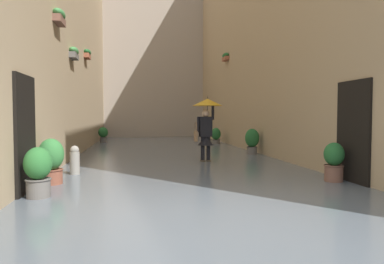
{
  "coord_description": "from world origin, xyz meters",
  "views": [
    {
      "loc": [
        1.27,
        4.97,
        1.47
      ],
      "look_at": [
        -0.35,
        -5.03,
        0.99
      ],
      "focal_mm": 33.04,
      "sensor_mm": 36.0,
      "label": 1
    }
  ],
  "objects_px": {
    "potted_plant_mid_left": "(252,141)",
    "potted_plant_mid_right": "(38,172)",
    "person_wading": "(206,118)",
    "potted_plant_near_right": "(103,134)",
    "mooring_bollard": "(75,161)",
    "potted_plant_far_right": "(51,161)",
    "potted_plant_near_left": "(334,162)",
    "potted_plant_far_left": "(216,136)"
  },
  "relations": [
    {
      "from": "potted_plant_mid_left",
      "to": "potted_plant_mid_right",
      "type": "height_order",
      "value": "potted_plant_mid_left"
    },
    {
      "from": "person_wading",
      "to": "potted_plant_near_right",
      "type": "distance_m",
      "value": 8.94
    },
    {
      "from": "potted_plant_near_right",
      "to": "mooring_bollard",
      "type": "distance_m",
      "value": 9.92
    },
    {
      "from": "potted_plant_far_right",
      "to": "potted_plant_near_left",
      "type": "height_order",
      "value": "potted_plant_far_right"
    },
    {
      "from": "potted_plant_mid_left",
      "to": "potted_plant_near_left",
      "type": "relative_size",
      "value": 1.11
    },
    {
      "from": "potted_plant_near_right",
      "to": "person_wading",
      "type": "bearing_deg",
      "value": 115.24
    },
    {
      "from": "potted_plant_near_left",
      "to": "potted_plant_near_right",
      "type": "distance_m",
      "value": 13.11
    },
    {
      "from": "potted_plant_far_left",
      "to": "potted_plant_near_left",
      "type": "bearing_deg",
      "value": 91.02
    },
    {
      "from": "person_wading",
      "to": "potted_plant_mid_left",
      "type": "xyz_separation_m",
      "value": [
        -2.03,
        -1.64,
        -0.84
      ]
    },
    {
      "from": "person_wading",
      "to": "potted_plant_mid_right",
      "type": "bearing_deg",
      "value": 48.29
    },
    {
      "from": "mooring_bollard",
      "to": "potted_plant_near_left",
      "type": "bearing_deg",
      "value": 161.94
    },
    {
      "from": "potted_plant_far_right",
      "to": "potted_plant_far_left",
      "type": "relative_size",
      "value": 1.17
    },
    {
      "from": "potted_plant_near_left",
      "to": "mooring_bollard",
      "type": "relative_size",
      "value": 1.19
    },
    {
      "from": "potted_plant_mid_left",
      "to": "mooring_bollard",
      "type": "relative_size",
      "value": 1.32
    },
    {
      "from": "person_wading",
      "to": "potted_plant_near_right",
      "type": "relative_size",
      "value": 2.36
    },
    {
      "from": "potted_plant_mid_left",
      "to": "person_wading",
      "type": "bearing_deg",
      "value": 38.99
    },
    {
      "from": "person_wading",
      "to": "potted_plant_far_right",
      "type": "height_order",
      "value": "person_wading"
    },
    {
      "from": "potted_plant_mid_left",
      "to": "mooring_bollard",
      "type": "height_order",
      "value": "potted_plant_mid_left"
    },
    {
      "from": "person_wading",
      "to": "potted_plant_far_left",
      "type": "bearing_deg",
      "value": -105.58
    },
    {
      "from": "potted_plant_far_right",
      "to": "mooring_bollard",
      "type": "relative_size",
      "value": 1.33
    },
    {
      "from": "potted_plant_mid_right",
      "to": "mooring_bollard",
      "type": "distance_m",
      "value": 2.41
    },
    {
      "from": "potted_plant_mid_left",
      "to": "potted_plant_far_left",
      "type": "xyz_separation_m",
      "value": [
        0.19,
        -4.95,
        -0.12
      ]
    },
    {
      "from": "potted_plant_mid_right",
      "to": "potted_plant_far_right",
      "type": "bearing_deg",
      "value": -87.21
    },
    {
      "from": "potted_plant_mid_right",
      "to": "mooring_bollard",
      "type": "relative_size",
      "value": 1.24
    },
    {
      "from": "potted_plant_far_right",
      "to": "potted_plant_near_right",
      "type": "relative_size",
      "value": 1.14
    },
    {
      "from": "potted_plant_near_right",
      "to": "potted_plant_mid_right",
      "type": "xyz_separation_m",
      "value": [
        0.02,
        12.32,
        -0.0
      ]
    },
    {
      "from": "potted_plant_far_left",
      "to": "potted_plant_mid_left",
      "type": "bearing_deg",
      "value": 92.22
    },
    {
      "from": "potted_plant_far_right",
      "to": "mooring_bollard",
      "type": "xyz_separation_m",
      "value": [
        -0.27,
        -1.17,
        -0.15
      ]
    },
    {
      "from": "potted_plant_far_right",
      "to": "potted_plant_far_left",
      "type": "bearing_deg",
      "value": -120.63
    },
    {
      "from": "mooring_bollard",
      "to": "potted_plant_mid_right",
      "type": "bearing_deg",
      "value": 84.9
    },
    {
      "from": "person_wading",
      "to": "potted_plant_near_left",
      "type": "height_order",
      "value": "person_wading"
    },
    {
      "from": "person_wading",
      "to": "potted_plant_near_left",
      "type": "relative_size",
      "value": 2.3
    },
    {
      "from": "potted_plant_far_right",
      "to": "potted_plant_mid_right",
      "type": "bearing_deg",
      "value": 92.79
    },
    {
      "from": "potted_plant_near_right",
      "to": "mooring_bollard",
      "type": "bearing_deg",
      "value": 91.14
    },
    {
      "from": "potted_plant_mid_left",
      "to": "mooring_bollard",
      "type": "xyz_separation_m",
      "value": [
        5.62,
        3.52,
        -0.18
      ]
    },
    {
      "from": "potted_plant_near_right",
      "to": "potted_plant_mid_right",
      "type": "height_order",
      "value": "potted_plant_mid_right"
    },
    {
      "from": "person_wading",
      "to": "mooring_bollard",
      "type": "bearing_deg",
      "value": 27.55
    },
    {
      "from": "potted_plant_near_right",
      "to": "mooring_bollard",
      "type": "height_order",
      "value": "potted_plant_near_right"
    },
    {
      "from": "potted_plant_mid_right",
      "to": "potted_plant_near_left",
      "type": "bearing_deg",
      "value": -174.44
    },
    {
      "from": "potted_plant_near_left",
      "to": "potted_plant_mid_left",
      "type": "bearing_deg",
      "value": -90.09
    },
    {
      "from": "person_wading",
      "to": "potted_plant_mid_left",
      "type": "height_order",
      "value": "person_wading"
    },
    {
      "from": "potted_plant_mid_left",
      "to": "potted_plant_near_left",
      "type": "distance_m",
      "value": 5.35
    }
  ]
}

